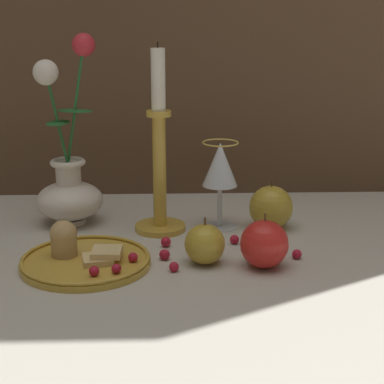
# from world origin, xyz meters

# --- Properties ---
(ground_plane) EXTENTS (2.40, 2.40, 0.00)m
(ground_plane) POSITION_xyz_m (0.00, 0.00, 0.00)
(ground_plane) COLOR #B7B2A3
(ground_plane) RESTS_ON ground
(vase) EXTENTS (0.13, 0.13, 0.36)m
(vase) POSITION_xyz_m (-0.14, 0.13, 0.08)
(vase) COLOR silver
(vase) RESTS_ON ground_plane
(plate_with_pastries) EXTENTS (0.21, 0.21, 0.07)m
(plate_with_pastries) POSITION_xyz_m (-0.09, -0.08, 0.01)
(plate_with_pastries) COLOR gold
(plate_with_pastries) RESTS_ON ground_plane
(wine_glass) EXTENTS (0.07, 0.07, 0.16)m
(wine_glass) POSITION_xyz_m (0.14, 0.10, 0.11)
(wine_glass) COLOR silver
(wine_glass) RESTS_ON ground_plane
(candlestick) EXTENTS (0.09, 0.09, 0.34)m
(candlestick) POSITION_xyz_m (0.03, 0.09, 0.13)
(candlestick) COLOR gold
(candlestick) RESTS_ON ground_plane
(apple_beside_vase) EXTENTS (0.08, 0.08, 0.09)m
(apple_beside_vase) POSITION_xyz_m (0.23, 0.09, 0.04)
(apple_beside_vase) COLOR #B2932D
(apple_beside_vase) RESTS_ON ground_plane
(apple_near_glass) EXTENTS (0.07, 0.07, 0.08)m
(apple_near_glass) POSITION_xyz_m (0.10, -0.08, 0.03)
(apple_near_glass) COLOR #B2932D
(apple_near_glass) RESTS_ON ground_plane
(apple_at_table_edge) EXTENTS (0.08, 0.08, 0.09)m
(apple_at_table_edge) POSITION_xyz_m (0.20, -0.09, 0.04)
(apple_at_table_edge) COLOR red
(apple_at_table_edge) RESTS_ON ground_plane
(berry_near_plate) EXTENTS (0.02, 0.02, 0.02)m
(berry_near_plate) POSITION_xyz_m (0.04, -0.00, 0.01)
(berry_near_plate) COLOR #AD192D
(berry_near_plate) RESTS_ON ground_plane
(berry_front_center) EXTENTS (0.02, 0.02, 0.02)m
(berry_front_center) POSITION_xyz_m (0.05, -0.11, 0.01)
(berry_front_center) COLOR #AD192D
(berry_front_center) RESTS_ON ground_plane
(berry_by_glass_stem) EXTENTS (0.02, 0.02, 0.02)m
(berry_by_glass_stem) POSITION_xyz_m (0.26, -0.06, 0.01)
(berry_by_glass_stem) COLOR #AD192D
(berry_by_glass_stem) RESTS_ON ground_plane
(berry_under_candlestick) EXTENTS (0.02, 0.02, 0.02)m
(berry_under_candlestick) POSITION_xyz_m (0.16, 0.01, 0.01)
(berry_under_candlestick) COLOR #AD192D
(berry_under_candlestick) RESTS_ON ground_plane
(berry_far_right) EXTENTS (0.02, 0.02, 0.02)m
(berry_far_right) POSITION_xyz_m (0.04, -0.06, 0.01)
(berry_far_right) COLOR #AD192D
(berry_far_right) RESTS_ON ground_plane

